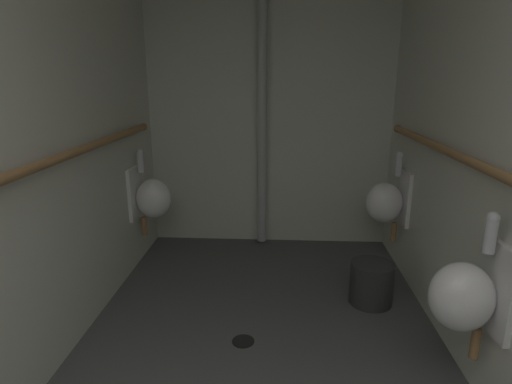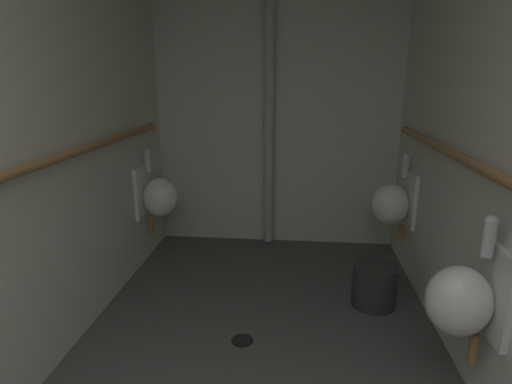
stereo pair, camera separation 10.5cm
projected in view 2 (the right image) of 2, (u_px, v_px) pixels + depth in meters
The scene contains 10 objects.
wall_left at pixel (8, 137), 1.97m from camera, with size 0.06×4.29×2.63m, color silver.
wall_back at pixel (277, 107), 3.88m from camera, with size 2.38×0.06×2.63m, color silver.
urinal_left_mid at pixel (158, 196), 3.58m from camera, with size 0.32×0.30×0.76m.
urinal_right_mid at pixel (464, 299), 1.93m from camera, with size 0.32×0.30×0.76m.
urinal_right_far at pixel (393, 203), 3.38m from camera, with size 0.32×0.30×0.76m.
supply_pipe_left at pixel (27, 169), 1.98m from camera, with size 0.06×3.52×0.06m.
supply_pipe_right at pixel (502, 179), 1.78m from camera, with size 0.06×3.48×0.06m.
standpipe_back_wall at pixel (269, 108), 3.79m from camera, with size 0.09×0.09×2.58m, color #B2B2B2.
floor_drain at pixel (242, 340), 2.60m from camera, with size 0.14×0.14×0.01m, color black.
waste_bin at pixel (374, 285), 2.98m from camera, with size 0.31×0.31×0.31m, color #2D2D2D.
Camera 2 is at (0.20, 0.25, 1.59)m, focal length 29.30 mm.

